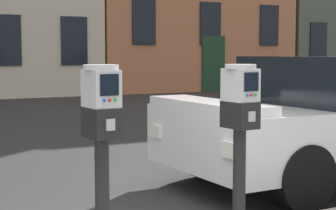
{
  "coord_description": "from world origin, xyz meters",
  "views": [
    {
      "loc": [
        -1.71,
        -3.32,
        1.46
      ],
      "look_at": [
        0.04,
        -0.01,
        1.12
      ],
      "focal_mm": 60.57,
      "sensor_mm": 36.0,
      "label": 1
    }
  ],
  "objects": [
    {
      "name": "parking_meter_twin_adjacent",
      "position": [
        0.55,
        -0.11,
        1.0
      ],
      "size": [
        0.23,
        0.26,
        1.24
      ],
      "rotation": [
        0.0,
        0.0,
        -1.51
      ],
      "color": "black",
      "rests_on": "sidewalk_slab"
    },
    {
      "name": "parking_meter_near_kerb",
      "position": [
        -0.47,
        -0.11,
        1.0
      ],
      "size": [
        0.23,
        0.26,
        1.25
      ],
      "rotation": [
        0.0,
        0.0,
        -1.51
      ],
      "color": "black",
      "rests_on": "sidewalk_slab"
    }
  ]
}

